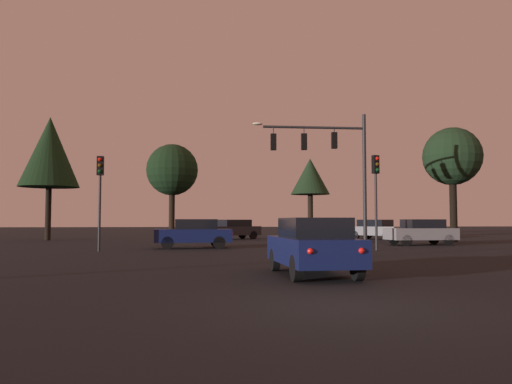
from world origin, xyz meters
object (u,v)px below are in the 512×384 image
at_px(car_parked_lot, 233,229).
at_px(tree_behind_sign, 172,170).
at_px(tree_right_cluster, 452,157).
at_px(traffic_light_corner_right, 376,183).
at_px(car_crossing_left, 194,233).
at_px(tree_center_horizon, 310,177).
at_px(car_crossing_right, 421,232).
at_px(traffic_light_corner_left, 100,184).
at_px(traffic_signal_mast_arm, 330,155).
at_px(car_far_lane, 376,229).
at_px(car_nearside_lane, 313,245).
at_px(tree_left_far, 50,152).

distance_m(car_parked_lot, tree_behind_sign, 8.56).
xyz_separation_m(car_parked_lot, tree_right_cluster, (14.48, -6.92, 5.02)).
distance_m(traffic_light_corner_right, car_crossing_left, 9.68).
height_order(tree_behind_sign, tree_center_horizon, tree_center_horizon).
bearing_deg(car_crossing_right, traffic_light_corner_right, -134.23).
relative_size(traffic_light_corner_left, tree_center_horizon, 0.63).
distance_m(traffic_signal_mast_arm, tree_behind_sign, 10.83).
distance_m(traffic_light_corner_left, car_far_lane, 22.66).
bearing_deg(car_parked_lot, car_nearside_lane, -90.90).
distance_m(car_nearside_lane, tree_right_cluster, 24.87).
bearing_deg(car_parked_lot, tree_center_horizon, 35.21).
xyz_separation_m(traffic_signal_mast_arm, tree_center_horizon, (3.36, 17.76, 0.35)).
bearing_deg(traffic_signal_mast_arm, traffic_light_corner_left, -169.19).
xyz_separation_m(car_crossing_right, car_parked_lot, (-10.14, 10.92, 0.00)).
relative_size(car_nearside_lane, car_crossing_right, 1.00).
bearing_deg(car_far_lane, tree_right_cluster, -53.68).
bearing_deg(car_crossing_right, car_nearside_lane, -124.63).
xyz_separation_m(traffic_signal_mast_arm, car_nearside_lane, (-4.57, -13.74, -4.25)).
relative_size(traffic_light_corner_right, car_crossing_right, 1.14).
xyz_separation_m(car_nearside_lane, tree_center_horizon, (7.93, 31.50, 4.60)).
bearing_deg(tree_left_far, car_crossing_right, -24.18).
bearing_deg(tree_center_horizon, tree_right_cluster, -60.35).
relative_size(car_crossing_right, tree_right_cluster, 0.52).
height_order(traffic_light_corner_right, car_crossing_right, traffic_light_corner_right).
bearing_deg(tree_right_cluster, car_crossing_right, -137.36).
bearing_deg(car_far_lane, car_crossing_right, -94.71).
bearing_deg(traffic_light_corner_left, tree_left_far, 112.45).
bearing_deg(tree_left_far, car_nearside_lane, -62.86).
bearing_deg(traffic_light_corner_left, tree_behind_sign, 70.01).
bearing_deg(tree_right_cluster, car_parked_lot, 154.47).
bearing_deg(tree_right_cluster, traffic_light_corner_left, -160.64).
bearing_deg(car_parked_lot, tree_left_far, -179.19).
xyz_separation_m(tree_behind_sign, tree_right_cluster, (19.07, -0.85, 1.10)).
height_order(traffic_light_corner_left, tree_left_far, tree_left_far).
bearing_deg(car_nearside_lane, car_crossing_right, 55.37).
height_order(car_nearside_lane, tree_behind_sign, tree_behind_sign).
xyz_separation_m(traffic_signal_mast_arm, car_crossing_left, (-7.45, -0.04, -4.25)).
xyz_separation_m(car_crossing_left, car_far_lane, (14.17, 10.49, 0.00)).
height_order(tree_left_far, tree_right_cluster, tree_left_far).
relative_size(car_far_lane, tree_behind_sign, 0.70).
xyz_separation_m(traffic_light_corner_left, car_nearside_lane, (7.33, -11.47, -2.38)).
xyz_separation_m(traffic_light_corner_right, car_crossing_left, (-8.79, 3.19, -2.49)).
height_order(traffic_light_corner_right, tree_right_cluster, tree_right_cluster).
xyz_separation_m(traffic_light_corner_right, tree_behind_sign, (-10.09, 9.61, 1.43)).
relative_size(car_crossing_left, car_far_lane, 0.91).
xyz_separation_m(car_crossing_right, tree_behind_sign, (-14.73, 4.85, 3.92)).
relative_size(traffic_signal_mast_arm, tree_behind_sign, 1.14).
xyz_separation_m(car_parked_lot, tree_behind_sign, (-4.59, -6.07, 3.92)).
distance_m(car_crossing_right, car_far_lane, 8.94).
distance_m(car_far_lane, tree_center_horizon, 9.26).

